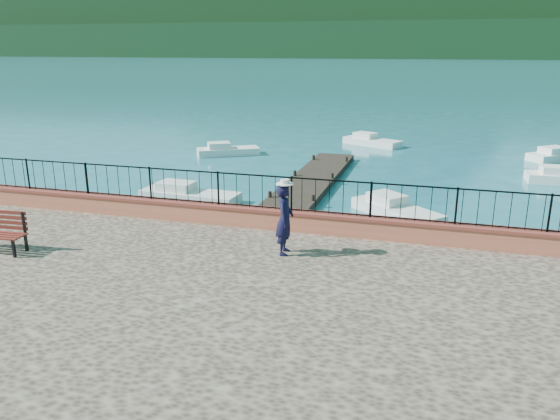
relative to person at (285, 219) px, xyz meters
The scene contains 12 objects.
ground 2.83m from the person, 90.37° to the right, with size 2000.00×2000.00×0.00m, color #19596B.
parapet 1.91m from the person, 90.38° to the left, with size 28.00×0.46×0.58m, color #C06345.
railing 1.81m from the person, 90.38° to the left, with size 27.00×0.05×0.95m, color black.
dock 10.49m from the person, 101.26° to the left, with size 2.00×16.00×0.30m, color #2D231C.
far_forest 298.18m from the person, 90.00° to the left, with size 900.00×60.00×18.00m, color black.
foothills 358.66m from the person, 90.00° to the left, with size 900.00×120.00×44.00m, color black.
person is the anchor object (origin of this frame).
hat 0.96m from the person, ahead, with size 0.44×0.44×0.12m, color silver.
boat_0 9.99m from the person, 129.39° to the left, with size 4.21×1.30×0.80m, color silver.
boat_1 8.29m from the person, 74.13° to the left, with size 3.82×1.30×0.80m, color silver.
boat_3 19.46m from the person, 115.69° to the left, with size 3.60×1.30×0.80m, color silver.
boat_4 23.26m from the person, 91.48° to the left, with size 3.84×1.30×0.80m, color silver.
Camera 1 is at (3.49, -10.49, 6.22)m, focal length 35.00 mm.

